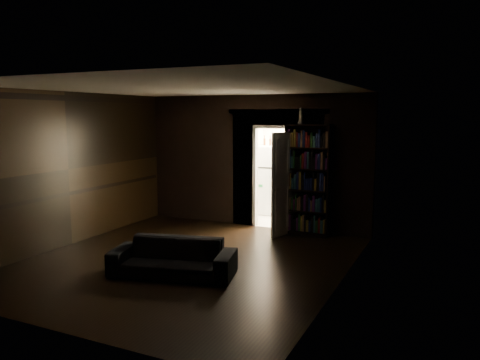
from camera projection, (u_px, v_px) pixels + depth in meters
name	position (u px, v px, depth m)	size (l,w,h in m)	color
ground	(187.00, 261.00, 7.66)	(5.50, 5.50, 0.00)	black
room_walls	(217.00, 154.00, 8.39)	(5.02, 5.61, 2.84)	black
kitchen_alcove	(293.00, 166.00, 10.75)	(2.20, 1.80, 2.60)	beige
sofa	(173.00, 252.00, 6.97)	(1.84, 0.80, 0.71)	black
bookshelf	(308.00, 180.00, 9.26)	(0.90, 0.32, 2.20)	black
refrigerator	(273.00, 180.00, 11.27)	(0.74, 0.68, 1.65)	white
door	(285.00, 184.00, 9.24)	(0.85, 0.05, 2.05)	silver
figurine	(301.00, 116.00, 9.24)	(0.11, 0.11, 0.32)	silver
bottles	(273.00, 141.00, 11.14)	(0.59, 0.07, 0.24)	black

